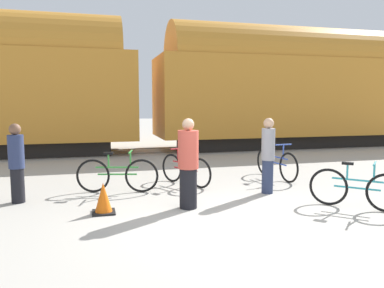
{
  "coord_description": "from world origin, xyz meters",
  "views": [
    {
      "loc": [
        -2.06,
        -5.62,
        1.95
      ],
      "look_at": [
        -0.11,
        1.79,
        1.1
      ],
      "focal_mm": 35.0,
      "sensor_mm": 36.0,
      "label": 1
    }
  ],
  "objects_px": {
    "bicycle_blue": "(276,164)",
    "freight_train": "(146,83)",
    "person_in_grey": "(268,155)",
    "traffic_cone": "(103,199)",
    "person_in_navy": "(17,163)",
    "bicycle_teal": "(357,189)",
    "person_in_red": "(188,164)",
    "bicycle_green": "(117,175)",
    "bicycle_maroon": "(185,170)"
  },
  "relations": [
    {
      "from": "bicycle_blue",
      "to": "freight_train",
      "type": "bearing_deg",
      "value": 110.84
    },
    {
      "from": "freight_train",
      "to": "person_in_grey",
      "type": "distance_m",
      "value": 8.14
    },
    {
      "from": "traffic_cone",
      "to": "bicycle_blue",
      "type": "bearing_deg",
      "value": 24.16
    },
    {
      "from": "freight_train",
      "to": "bicycle_blue",
      "type": "xyz_separation_m",
      "value": [
        2.44,
        -6.41,
        -2.34
      ]
    },
    {
      "from": "freight_train",
      "to": "person_in_navy",
      "type": "distance_m",
      "value": 8.27
    },
    {
      "from": "bicycle_teal",
      "to": "person_in_red",
      "type": "distance_m",
      "value": 3.13
    },
    {
      "from": "bicycle_blue",
      "to": "person_in_red",
      "type": "distance_m",
      "value": 3.52
    },
    {
      "from": "bicycle_green",
      "to": "bicycle_teal",
      "type": "relative_size",
      "value": 1.39
    },
    {
      "from": "person_in_red",
      "to": "person_in_navy",
      "type": "xyz_separation_m",
      "value": [
        -3.13,
        1.22,
        -0.04
      ]
    },
    {
      "from": "bicycle_teal",
      "to": "person_in_red",
      "type": "relative_size",
      "value": 0.75
    },
    {
      "from": "person_in_red",
      "to": "person_in_grey",
      "type": "xyz_separation_m",
      "value": [
        1.94,
        0.68,
        0.01
      ]
    },
    {
      "from": "person_in_red",
      "to": "freight_train",
      "type": "bearing_deg",
      "value": -76.64
    },
    {
      "from": "bicycle_teal",
      "to": "traffic_cone",
      "type": "bearing_deg",
      "value": 168.66
    },
    {
      "from": "bicycle_teal",
      "to": "bicycle_green",
      "type": "bearing_deg",
      "value": 150.09
    },
    {
      "from": "bicycle_teal",
      "to": "bicycle_maroon",
      "type": "xyz_separation_m",
      "value": [
        -2.57,
        2.75,
        -0.01
      ]
    },
    {
      "from": "bicycle_green",
      "to": "bicycle_maroon",
      "type": "distance_m",
      "value": 1.64
    },
    {
      "from": "bicycle_green",
      "to": "person_in_navy",
      "type": "xyz_separation_m",
      "value": [
        -1.94,
        -0.35,
        0.4
      ]
    },
    {
      "from": "bicycle_green",
      "to": "freight_train",
      "type": "bearing_deg",
      "value": 76.93
    },
    {
      "from": "freight_train",
      "to": "traffic_cone",
      "type": "bearing_deg",
      "value": -103.01
    },
    {
      "from": "bicycle_blue",
      "to": "person_in_red",
      "type": "xyz_separation_m",
      "value": [
        -2.84,
        -2.03,
        0.43
      ]
    },
    {
      "from": "person_in_red",
      "to": "person_in_grey",
      "type": "height_order",
      "value": "person_in_red"
    },
    {
      "from": "person_in_grey",
      "to": "traffic_cone",
      "type": "bearing_deg",
      "value": 38.02
    },
    {
      "from": "bicycle_blue",
      "to": "bicycle_teal",
      "type": "xyz_separation_m",
      "value": [
        0.14,
        -2.87,
        -0.02
      ]
    },
    {
      "from": "bicycle_blue",
      "to": "bicycle_teal",
      "type": "height_order",
      "value": "bicycle_blue"
    },
    {
      "from": "bicycle_teal",
      "to": "traffic_cone",
      "type": "distance_m",
      "value": 4.61
    },
    {
      "from": "bicycle_teal",
      "to": "bicycle_blue",
      "type": "bearing_deg",
      "value": 92.83
    },
    {
      "from": "person_in_red",
      "to": "traffic_cone",
      "type": "distance_m",
      "value": 1.64
    },
    {
      "from": "bicycle_green",
      "to": "bicycle_maroon",
      "type": "xyz_separation_m",
      "value": [
        1.61,
        0.35,
        -0.02
      ]
    },
    {
      "from": "bicycle_maroon",
      "to": "bicycle_teal",
      "type": "bearing_deg",
      "value": -46.93
    },
    {
      "from": "bicycle_blue",
      "to": "bicycle_teal",
      "type": "relative_size",
      "value": 1.42
    },
    {
      "from": "bicycle_blue",
      "to": "traffic_cone",
      "type": "distance_m",
      "value": 4.8
    },
    {
      "from": "bicycle_teal",
      "to": "bicycle_maroon",
      "type": "relative_size",
      "value": 0.85
    },
    {
      "from": "bicycle_teal",
      "to": "person_in_grey",
      "type": "xyz_separation_m",
      "value": [
        -1.05,
        1.52,
        0.46
      ]
    },
    {
      "from": "freight_train",
      "to": "traffic_cone",
      "type": "height_order",
      "value": "freight_train"
    },
    {
      "from": "freight_train",
      "to": "bicycle_green",
      "type": "distance_m",
      "value": 7.44
    },
    {
      "from": "bicycle_blue",
      "to": "traffic_cone",
      "type": "height_order",
      "value": "bicycle_blue"
    },
    {
      "from": "bicycle_maroon",
      "to": "person_in_grey",
      "type": "distance_m",
      "value": 2.01
    },
    {
      "from": "bicycle_green",
      "to": "person_in_red",
      "type": "distance_m",
      "value": 2.02
    },
    {
      "from": "bicycle_green",
      "to": "person_in_navy",
      "type": "bearing_deg",
      "value": -169.71
    },
    {
      "from": "bicycle_green",
      "to": "traffic_cone",
      "type": "bearing_deg",
      "value": -102.74
    },
    {
      "from": "person_in_red",
      "to": "person_in_grey",
      "type": "relative_size",
      "value": 1.03
    },
    {
      "from": "person_in_navy",
      "to": "bicycle_blue",
      "type": "bearing_deg",
      "value": -146.03
    },
    {
      "from": "bicycle_blue",
      "to": "bicycle_maroon",
      "type": "bearing_deg",
      "value": -177.25
    },
    {
      "from": "person_in_grey",
      "to": "traffic_cone",
      "type": "distance_m",
      "value": 3.57
    },
    {
      "from": "bicycle_blue",
      "to": "bicycle_green",
      "type": "xyz_separation_m",
      "value": [
        -4.04,
        -0.46,
        -0.01
      ]
    },
    {
      "from": "person_in_navy",
      "to": "traffic_cone",
      "type": "height_order",
      "value": "person_in_navy"
    },
    {
      "from": "bicycle_maroon",
      "to": "traffic_cone",
      "type": "bearing_deg",
      "value": -136.5
    },
    {
      "from": "bicycle_maroon",
      "to": "person_in_navy",
      "type": "relative_size",
      "value": 0.95
    },
    {
      "from": "bicycle_green",
      "to": "traffic_cone",
      "type": "distance_m",
      "value": 1.54
    },
    {
      "from": "bicycle_maroon",
      "to": "person_in_red",
      "type": "xyz_separation_m",
      "value": [
        -0.41,
        -1.92,
        0.45
      ]
    }
  ]
}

